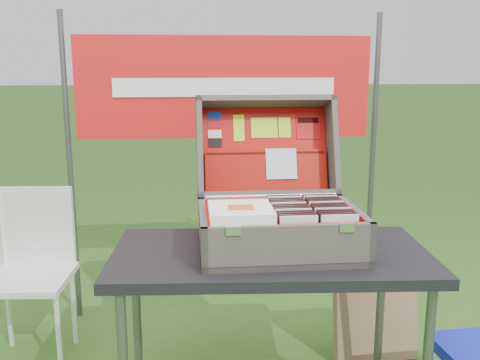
{
  "coord_description": "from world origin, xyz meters",
  "views": [
    {
      "loc": [
        -0.2,
        -1.84,
        1.41
      ],
      "look_at": [
        -0.01,
        0.1,
        1.0
      ],
      "focal_mm": 40.0,
      "sensor_mm": 36.0,
      "label": 1
    }
  ],
  "objects": [
    {
      "name": "table",
      "position": [
        0.1,
        0.03,
        0.37
      ],
      "size": [
        1.21,
        0.66,
        0.74
      ],
      "primitive_type": null,
      "rotation": [
        0.0,
        0.0,
        -0.06
      ],
      "color": "black",
      "rests_on": "ground"
    },
    {
      "name": "table_top",
      "position": [
        0.1,
        0.03,
        0.72
      ],
      "size": [
        1.21,
        0.66,
        0.04
      ],
      "primitive_type": "cube",
      "rotation": [
        0.0,
        0.0,
        -0.06
      ],
      "color": "black",
      "rests_on": "ground"
    },
    {
      "name": "table_leg_bl",
      "position": [
        -0.43,
        0.27,
        0.35
      ],
      "size": [
        0.04,
        0.04,
        0.7
      ],
      "primitive_type": "cylinder",
      "color": "#59595B",
      "rests_on": "ground"
    },
    {
      "name": "table_leg_br",
      "position": [
        0.62,
        0.27,
        0.35
      ],
      "size": [
        0.04,
        0.04,
        0.7
      ],
      "primitive_type": "cylinder",
      "color": "#59595B",
      "rests_on": "ground"
    },
    {
      "name": "suitcase",
      "position": [
        0.13,
        0.1,
        1.0
      ],
      "size": [
        0.59,
        0.58,
        0.54
      ],
      "primitive_type": null,
      "color": "#504B45",
      "rests_on": "table"
    },
    {
      "name": "suitcase_base_bottom",
      "position": [
        0.13,
        0.04,
        0.75
      ],
      "size": [
        0.59,
        0.42,
        0.02
      ],
      "primitive_type": "cube",
      "color": "#504B45",
      "rests_on": "table_top"
    },
    {
      "name": "suitcase_base_wall_front",
      "position": [
        0.13,
        -0.16,
        0.82
      ],
      "size": [
        0.59,
        0.02,
        0.16
      ],
      "primitive_type": "cube",
      "color": "#504B45",
      "rests_on": "table_top"
    },
    {
      "name": "suitcase_base_wall_back",
      "position": [
        0.13,
        0.24,
        0.82
      ],
      "size": [
        0.59,
        0.02,
        0.16
      ],
      "primitive_type": "cube",
      "color": "#504B45",
      "rests_on": "table_top"
    },
    {
      "name": "suitcase_base_wall_left",
      "position": [
        -0.16,
        0.04,
        0.82
      ],
      "size": [
        0.02,
        0.42,
        0.16
      ],
      "primitive_type": "cube",
      "color": "#504B45",
      "rests_on": "table_top"
    },
    {
      "name": "suitcase_base_wall_right",
      "position": [
        0.41,
        0.04,
        0.82
      ],
      "size": [
        0.02,
        0.42,
        0.16
      ],
      "primitive_type": "cube",
      "color": "#504B45",
      "rests_on": "table_top"
    },
    {
      "name": "suitcase_liner_floor",
      "position": [
        0.13,
        0.04,
        0.76
      ],
      "size": [
        0.55,
        0.38,
        0.01
      ],
      "primitive_type": "cube",
      "color": "red",
      "rests_on": "suitcase_base_bottom"
    },
    {
      "name": "suitcase_latch_left",
      "position": [
        -0.06,
        -0.18,
        0.89
      ],
      "size": [
        0.05,
        0.01,
        0.03
      ],
      "primitive_type": "cube",
      "color": "silver",
      "rests_on": "suitcase_base_wall_front"
    },
    {
      "name": "suitcase_latch_right",
      "position": [
        0.32,
        -0.18,
        0.89
      ],
      "size": [
        0.05,
        0.01,
        0.03
      ],
      "primitive_type": "cube",
      "color": "silver",
      "rests_on": "suitcase_base_wall_front"
    },
    {
      "name": "suitcase_hinge",
      "position": [
        0.13,
        0.25,
        0.9
      ],
      "size": [
        0.53,
        0.02,
        0.02
      ],
      "primitive_type": "cylinder",
      "rotation": [
        0.0,
        1.57,
        0.0
      ],
      "color": "silver",
      "rests_on": "suitcase_base_wall_back"
    },
    {
      "name": "suitcase_lid_back",
      "position": [
        0.13,
        0.45,
        1.05
      ],
      "size": [
        0.59,
        0.16,
        0.41
      ],
      "primitive_type": "cube",
      "rotation": [
        -1.89,
        0.0,
        0.0
      ],
      "color": "#504B45",
      "rests_on": "suitcase_base_wall_back"
    },
    {
      "name": "suitcase_lid_rim_far",
      "position": [
        0.13,
        0.45,
        1.26
      ],
      "size": [
        0.59,
        0.16,
        0.07
      ],
      "primitive_type": "cube",
      "rotation": [
        -1.89,
        0.0,
        0.0
      ],
      "color": "#504B45",
      "rests_on": "suitcase_lid_back"
    },
    {
      "name": "suitcase_lid_rim_near",
      "position": [
        0.13,
        0.33,
        0.88
      ],
      "size": [
        0.59,
        0.16,
        0.07
      ],
      "primitive_type": "cube",
      "rotation": [
        -1.89,
        0.0,
        0.0
      ],
      "color": "#504B45",
      "rests_on": "suitcase_lid_back"
    },
    {
      "name": "suitcase_lid_rim_left",
      "position": [
        -0.16,
        0.39,
        1.07
      ],
      "size": [
        0.02,
        0.28,
        0.45
      ],
      "primitive_type": "cube",
      "rotation": [
        -1.89,
        0.0,
        0.0
      ],
      "color": "#504B45",
      "rests_on": "suitcase_lid_back"
    },
    {
      "name": "suitcase_lid_rim_right",
      "position": [
        0.41,
        0.39,
        1.07
      ],
      "size": [
        0.02,
        0.28,
        0.45
      ],
      "primitive_type": "cube",
      "rotation": [
        -1.89,
        0.0,
        0.0
      ],
      "color": "#504B45",
      "rests_on": "suitcase_lid_back"
    },
    {
      "name": "suitcase_lid_liner",
      "position": [
        0.13,
        0.44,
        1.05
      ],
      "size": [
        0.54,
        0.12,
        0.36
      ],
      "primitive_type": "cube",
      "rotation": [
        -1.89,
        0.0,
        0.0
      ],
      "color": "red",
      "rests_on": "suitcase_lid_back"
    },
    {
      "name": "suitcase_liner_wall_front",
      "position": [
        0.13,
        -0.15,
        0.83
      ],
      "size": [
        0.55,
        0.01,
        0.14
      ],
      "primitive_type": "cube",
      "color": "red",
      "rests_on": "suitcase_base_bottom"
    },
    {
      "name": "suitcase_liner_wall_back",
      "position": [
        0.13,
        0.22,
        0.83
      ],
      "size": [
        0.55,
        0.01,
        0.14
      ],
      "primitive_type": "cube",
      "color": "red",
      "rests_on": "suitcase_base_bottom"
    },
    {
      "name": "suitcase_liner_wall_left",
      "position": [
        -0.14,
        0.04,
        0.83
      ],
      "size": [
        0.01,
        0.38,
        0.14
      ],
      "primitive_type": "cube",
      "color": "red",
      "rests_on": "suitcase_base_bottom"
    },
    {
      "name": "suitcase_liner_wall_right",
      "position": [
        0.4,
        0.04,
        0.83
      ],
      "size": [
        0.01,
        0.38,
        0.14
      ],
      "primitive_type": "cube",
      "color": "red",
      "rests_on": "suitcase_base_bottom"
    },
    {
      "name": "suitcase_lid_pocket",
      "position": [
        0.13,
        0.39,
        0.97
      ],
      "size": [
        0.53,
        0.08,
        0.17
      ],
      "primitive_type": "cube",
      "rotation": [
        -1.89,
        0.0,
        0.0
      ],
      "color": "#870D04",
      "rests_on": "suitcase_lid_liner"
    },
    {
      "name": "suitcase_pocket_edge",
      "position": [
        0.13,
        0.41,
        1.05
      ],
      "size": [
        0.52,
        0.03,
        0.03
      ],
      "primitive_type": "cube",
      "rotation": [
        -1.89,
        0.0,
        0.0
      ],
      "color": "#870D04",
      "rests_on": "suitcase_lid_pocket"
    },
    {
      "name": "suitcase_pocket_cd",
      "position": [
        0.19,
        0.38,
        1.0
      ],
      "size": [
        0.13,
        0.05,
        0.13
      ],
      "primitive_type": "cube",
      "rotation": [
        -1.89,
        0.0,
        0.0
      ],
      "color": "silver",
      "rests_on": "suitcase_lid_pocket"
    },
    {
      "name": "lid_sticker_cc_a",
      "position": [
        -0.09,
        0.48,
        1.2
      ],
      "size": [
        0.06,
        0.01,
        0.04
      ],
      "primitive_type": "cube",
      "rotation": [
        -1.89,
        0.0,
        0.0
      ],
      "color": "#1933B2",
      "rests_on": "suitcase_lid_liner"
    },
    {
      "name": "lid_sticker_cc_b",
      "position": [
        -0.09,
        0.47,
        1.16
      ],
      "size": [
        0.06,
        0.01,
        0.04
      ],
      "primitive_type": "cube",
      "rotation": [
        -1.89,
        0.0,
        0.0
      ],
      "color": "#B60C0E",
      "rests_on": "suitcase_lid_liner"
    },
    {
      "name": "lid_sticker_cc_c",
      "position": [
        -0.09,
        0.46,
        1.13
      ],
      "size": [
        0.06,
        0.01,
        0.04
      ],
      "primitive_type": "cube",
      "rotation": [
        -1.89,
        0.0,
        0.0
      ],
      "color": "white",
      "rests_on": "suitcase_lid_liner"
    },
    {
      "name": "lid_sticker_cc_d",
      "position": [
        -0.09,
        0.44,
        1.09
      ],
      "size": [
        0.06,
        0.01,
        0.04
      ],
      "primitive_type": "cube",
      "rotation": [
        -1.89,
        0.0,
        0.0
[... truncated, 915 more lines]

